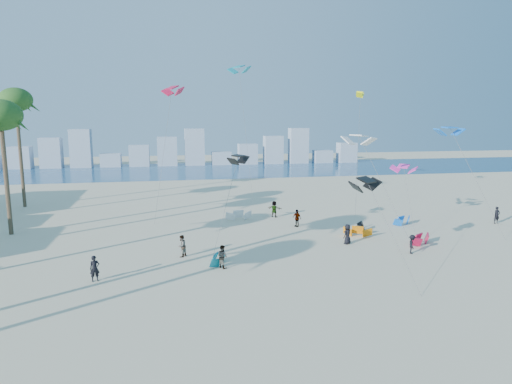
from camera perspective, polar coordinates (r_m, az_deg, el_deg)
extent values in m
plane|color=beige|center=(24.31, 0.26, -17.06)|extent=(220.00, 220.00, 0.00)
plane|color=navy|center=(94.04, -8.34, 2.78)|extent=(220.00, 220.00, 0.00)
imported|color=black|center=(32.10, -19.98, -9.21)|extent=(0.74, 0.58, 1.76)
imported|color=gray|center=(32.90, -4.34, -8.24)|extent=(1.01, 1.05, 1.71)
imported|color=black|center=(39.59, 11.65, -5.31)|extent=(1.02, 0.95, 1.75)
imported|color=gray|center=(45.03, 5.26, -3.35)|extent=(0.95, 1.09, 1.76)
imported|color=black|center=(38.24, 19.38, -6.35)|extent=(0.94, 1.15, 1.56)
imported|color=gray|center=(49.14, 2.36, -2.19)|extent=(1.67, 1.43, 1.81)
imported|color=black|center=(52.41, 28.50, -2.63)|extent=(0.67, 0.46, 1.78)
imported|color=gray|center=(35.78, -9.52, -6.85)|extent=(1.03, 1.08, 1.75)
cylinder|color=#595959|center=(35.95, -3.88, -1.75)|extent=(2.68, 3.43, 7.74)
cylinder|color=#595959|center=(40.30, 16.25, 0.23)|extent=(3.03, 5.25, 9.28)
cylinder|color=#595959|center=(46.01, 26.47, 1.15)|extent=(3.00, 5.07, 9.96)
cylinder|color=#595959|center=(47.30, -11.81, 4.60)|extent=(2.27, 2.51, 13.97)
cylinder|color=#595959|center=(53.34, 12.94, 5.06)|extent=(2.32, 5.07, 13.91)
cylinder|color=#595959|center=(46.37, 19.00, -0.75)|extent=(0.13, 2.90, 6.06)
cylinder|color=#595959|center=(56.89, -1.30, 7.33)|extent=(0.94, 5.32, 17.41)
cylinder|color=#595959|center=(30.93, 17.04, -5.17)|extent=(1.36, 5.63, 6.52)
cylinder|color=brown|center=(47.06, -29.40, 1.80)|extent=(0.40, 0.40, 11.10)
ellipsoid|color=#2D591F|center=(46.76, -29.96, 8.55)|extent=(3.80, 3.80, 2.85)
cylinder|color=brown|center=(61.13, -27.97, 4.30)|extent=(0.40, 0.40, 12.98)
ellipsoid|color=#2D591F|center=(61.01, -28.45, 10.38)|extent=(3.80, 3.80, 2.85)
cube|color=#9EADBF|center=(108.36, -27.95, 3.93)|extent=(4.40, 3.00, 4.80)
cube|color=#9EADBF|center=(106.65, -24.79, 4.58)|extent=(4.40, 3.00, 6.60)
cube|color=#9EADBF|center=(105.29, -21.54, 5.23)|extent=(4.40, 3.00, 8.40)
cube|color=#9EADBF|center=(104.55, -18.10, 3.91)|extent=(4.40, 3.00, 3.00)
cube|color=#9EADBF|center=(103.88, -14.72, 4.53)|extent=(4.40, 3.00, 4.80)
cube|color=#9EADBF|center=(103.60, -11.31, 5.15)|extent=(4.40, 3.00, 6.60)
cube|color=#9EADBF|center=(103.69, -7.88, 5.74)|extent=(4.40, 3.00, 8.40)
cube|color=#9EADBF|center=(104.42, -4.44, 4.34)|extent=(4.40, 3.00, 3.00)
cube|color=#9EADBF|center=(105.22, -1.08, 4.90)|extent=(4.40, 3.00, 4.80)
cube|color=#9EADBF|center=(106.39, 2.22, 5.43)|extent=(4.40, 3.00, 6.60)
cube|color=#9EADBF|center=(107.92, 5.45, 5.93)|extent=(4.40, 3.00, 8.40)
cube|color=#9EADBF|center=(110.02, 8.54, 4.53)|extent=(4.40, 3.00, 3.00)
cube|color=#9EADBF|center=(112.17, 11.55, 5.00)|extent=(4.40, 3.00, 4.80)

